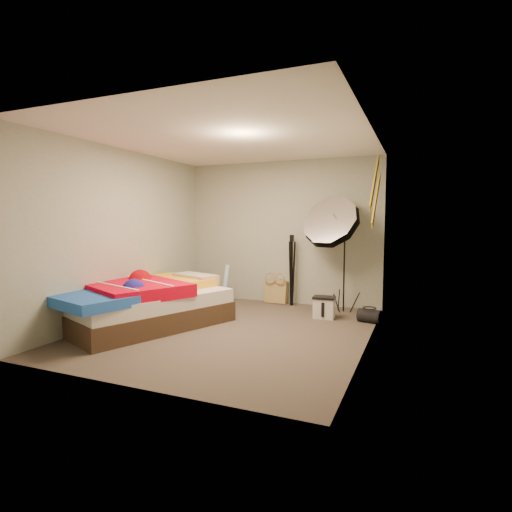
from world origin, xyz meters
The scene contains 15 objects.
floor centered at (0.00, 0.00, 0.00)m, with size 4.00×4.00×0.00m, color #524A3F.
ceiling centered at (0.00, 0.00, 2.50)m, with size 4.00×4.00×0.00m, color silver.
wall_back centered at (0.00, 2.00, 1.25)m, with size 3.50×3.50×0.00m, color #9DA394.
wall_front centered at (0.00, -2.00, 1.25)m, with size 3.50×3.50×0.00m, color #9DA394.
wall_left centered at (-1.75, 0.00, 1.25)m, with size 4.00×4.00×0.00m, color #9DA394.
wall_right centered at (1.75, 0.00, 1.25)m, with size 4.00×4.00×0.00m, color #9DA394.
tote_bag centered at (-0.05, 1.90, 0.20)m, with size 0.40×0.12×0.40m, color tan.
wrapping_roll centered at (-0.82, 1.42, 0.35)m, with size 0.08×0.08×0.70m, color #53A3DC.
camera_case centered at (0.99, 1.12, 0.15)m, with size 0.30×0.22×0.30m, color beige.
duffel_bag centered at (1.65, 1.11, 0.10)m, with size 0.19×0.19×0.32m, color black.
wall_stripe_upper centered at (1.73, 0.60, 1.95)m, with size 0.02×1.10×0.10m, color gold.
wall_stripe_lower centered at (1.73, 0.85, 1.75)m, with size 0.02×1.10×0.10m, color gold.
bed centered at (-1.27, -0.23, 0.32)m, with size 2.18×2.64×0.63m.
photo_umbrella centered at (0.99, 1.62, 1.40)m, with size 1.23×0.98×1.95m.
camera_tripod centered at (0.26, 1.81, 0.70)m, with size 0.07×0.07×1.22m.
Camera 1 is at (2.31, -4.70, 1.45)m, focal length 28.00 mm.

